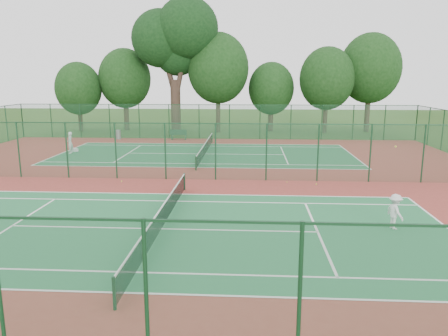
{
  "coord_description": "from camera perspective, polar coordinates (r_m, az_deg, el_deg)",
  "views": [
    {
      "loc": [
        3.59,
        -25.99,
        6.19
      ],
      "look_at": [
        2.29,
        -4.08,
        1.6
      ],
      "focal_mm": 35.0,
      "sensor_mm": 36.0,
      "label": 1
    }
  ],
  "objects": [
    {
      "name": "tennis_net_near",
      "position": [
        18.26,
        -8.17,
        -6.32
      ],
      "size": [
        0.1,
        12.9,
        0.97
      ],
      "color": "#143721",
      "rests_on": "ground"
    },
    {
      "name": "stray_ball_b",
      "position": [
        26.07,
        11.97,
        -2.08
      ],
      "size": [
        0.08,
        0.08,
        0.08
      ],
      "primitive_type": "sphere",
      "color": "#B5D531",
      "rests_on": "red_pad"
    },
    {
      "name": "kit_bag",
      "position": [
        38.99,
        -19.02,
        2.25
      ],
      "size": [
        0.81,
        0.56,
        0.28
      ],
      "primitive_type": "cube",
      "rotation": [
        0.0,
        0.0,
        -0.41
      ],
      "color": "silver",
      "rests_on": "red_pad"
    },
    {
      "name": "stray_ball_a",
      "position": [
        26.33,
        8.22,
        -1.82
      ],
      "size": [
        0.06,
        0.06,
        0.06
      ],
      "primitive_type": "sphere",
      "color": "#AFC62E",
      "rests_on": "red_pad"
    },
    {
      "name": "court_far",
      "position": [
        35.72,
        -2.44,
        1.84
      ],
      "size": [
        23.77,
        10.97,
        0.01
      ],
      "primitive_type": "cube",
      "color": "#1E6136",
      "rests_on": "red_pad"
    },
    {
      "name": "player_far",
      "position": [
        38.03,
        -19.46,
        3.14
      ],
      "size": [
        0.53,
        0.71,
        1.76
      ],
      "primitive_type": "imported",
      "rotation": [
        0.0,
        0.0,
        -1.39
      ],
      "color": "silver",
      "rests_on": "court_far"
    },
    {
      "name": "fence_divider",
      "position": [
        26.61,
        -4.42,
        2.19
      ],
      "size": [
        40.0,
        0.09,
        3.5
      ],
      "color": "#184829",
      "rests_on": "ground"
    },
    {
      "name": "evergreen_row",
      "position": [
        50.72,
        -0.14,
        4.8
      ],
      "size": [
        39.0,
        5.0,
        12.0
      ],
      "primitive_type": null,
      "color": "black",
      "rests_on": "ground"
    },
    {
      "name": "court_near",
      "position": [
        18.44,
        -8.12,
        -7.89
      ],
      "size": [
        23.77,
        10.97,
        0.01
      ],
      "primitive_type": "cube",
      "color": "#216B3C",
      "rests_on": "red_pad"
    },
    {
      "name": "red_pad",
      "position": [
        26.96,
        -4.36,
        -1.49
      ],
      "size": [
        40.0,
        36.0,
        0.01
      ],
      "primitive_type": "cube",
      "color": "maroon",
      "rests_on": "ground"
    },
    {
      "name": "stray_ball_c",
      "position": [
        26.92,
        -13.23,
        -1.7
      ],
      "size": [
        0.08,
        0.08,
        0.08
      ],
      "primitive_type": "sphere",
      "color": "#BDD531",
      "rests_on": "red_pad"
    },
    {
      "name": "bench",
      "position": [
        44.09,
        -5.96,
        4.39
      ],
      "size": [
        1.71,
        0.6,
        1.04
      ],
      "rotation": [
        0.0,
        0.0,
        0.07
      ],
      "color": "#13371E",
      "rests_on": "red_pad"
    },
    {
      "name": "fence_north",
      "position": [
        44.36,
        -1.28,
        6.08
      ],
      "size": [
        40.0,
        0.09,
        3.5
      ],
      "color": "#1A4E2E",
      "rests_on": "ground"
    },
    {
      "name": "ground",
      "position": [
        26.96,
        -4.36,
        -1.5
      ],
      "size": [
        120.0,
        120.0,
        0.0
      ],
      "primitive_type": "plane",
      "color": "#2E5219",
      "rests_on": "ground"
    },
    {
      "name": "fence_south",
      "position": [
        9.82,
        -19.21,
        -15.73
      ],
      "size": [
        40.0,
        0.09,
        3.5
      ],
      "color": "#17452A",
      "rests_on": "ground"
    },
    {
      "name": "big_tree",
      "position": [
        49.74,
        -6.36,
        16.55
      ],
      "size": [
        9.52,
        6.97,
        14.63
      ],
      "color": "#35241D",
      "rests_on": "ground"
    },
    {
      "name": "player_near",
      "position": [
        19.37,
        21.44,
        -5.32
      ],
      "size": [
        0.82,
        1.08,
        1.48
      ],
      "primitive_type": "imported",
      "rotation": [
        0.0,
        0.0,
        1.89
      ],
      "color": "silver",
      "rests_on": "court_near"
    },
    {
      "name": "trash_bin",
      "position": [
        45.52,
        -13.63,
        4.27
      ],
      "size": [
        0.53,
        0.53,
        0.93
      ],
      "primitive_type": "cylinder",
      "rotation": [
        0.0,
        0.0,
        0.03
      ],
      "color": "gray",
      "rests_on": "red_pad"
    },
    {
      "name": "tennis_net_far",
      "position": [
        35.63,
        -2.45,
        2.68
      ],
      "size": [
        0.1,
        12.9,
        0.97
      ],
      "color": "#123219",
      "rests_on": "ground"
    }
  ]
}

